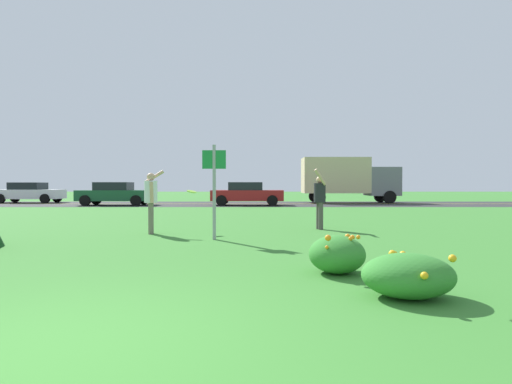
{
  "coord_description": "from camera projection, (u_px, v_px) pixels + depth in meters",
  "views": [
    {
      "loc": [
        1.67,
        -3.13,
        1.32
      ],
      "look_at": [
        1.67,
        7.86,
        1.12
      ],
      "focal_mm": 29.42,
      "sensor_mm": 36.0,
      "label": 1
    }
  ],
  "objects": [
    {
      "name": "daylily_clump_front_left",
      "position": [
        408.0,
        275.0,
        4.86
      ],
      "size": [
        1.07,
        1.03,
        0.56
      ],
      "color": "#337F2D",
      "rests_on": "ground"
    },
    {
      "name": "car_red_center_right",
      "position": [
        247.0,
        194.0,
        26.4
      ],
      "size": [
        4.5,
        2.0,
        1.45
      ],
      "color": "maroon",
      "rests_on": "ground"
    },
    {
      "name": "box_truck_gray",
      "position": [
        347.0,
        178.0,
        29.85
      ],
      "size": [
        6.7,
        2.46,
        3.2
      ],
      "color": "slate",
      "rests_on": "ground"
    },
    {
      "name": "ground_plane",
      "position": [
        211.0,
        220.0,
        15.65
      ],
      "size": [
        120.0,
        120.0,
        0.0
      ],
      "primitive_type": "plane",
      "color": "#387A2D"
    },
    {
      "name": "sign_post_near_path",
      "position": [
        214.0,
        182.0,
        9.96
      ],
      "size": [
        0.56,
        0.1,
        2.26
      ],
      "color": "#93969B",
      "rests_on": "ground"
    },
    {
      "name": "person_catcher_dark_shirt",
      "position": [
        319.0,
        197.0,
        12.25
      ],
      "size": [
        0.39,
        0.54,
        1.77
      ],
      "color": "#232328",
      "rests_on": "ground"
    },
    {
      "name": "daylily_clump_front_right",
      "position": [
        337.0,
        254.0,
        6.2
      ],
      "size": [
        0.83,
        0.88,
        0.61
      ],
      "color": "#337F2D",
      "rests_on": "ground"
    },
    {
      "name": "highway_center_stripe",
      "position": [
        231.0,
        204.0,
        28.14
      ],
      "size": [
        120.0,
        0.16,
        0.0
      ],
      "primitive_type": "cube",
      "color": "yellow",
      "rests_on": "ground"
    },
    {
      "name": "person_thrower_white_shirt",
      "position": [
        151.0,
        197.0,
        11.14
      ],
      "size": [
        0.52,
        0.56,
        1.71
      ],
      "color": "silver",
      "rests_on": "ground"
    },
    {
      "name": "highway_strip",
      "position": [
        231.0,
        204.0,
        28.14
      ],
      "size": [
        120.0,
        7.7,
        0.01
      ],
      "primitive_type": "cube",
      "color": "#2D2D30",
      "rests_on": "ground"
    },
    {
      "name": "car_white_leftmost",
      "position": [
        29.0,
        192.0,
        29.85
      ],
      "size": [
        4.5,
        2.0,
        1.45
      ],
      "color": "silver",
      "rests_on": "ground"
    },
    {
      "name": "frisbee_lime",
      "position": [
        191.0,
        192.0,
        11.6
      ],
      "size": [
        0.28,
        0.27,
        0.11
      ],
      "color": "#8CD133"
    },
    {
      "name": "car_dark_green_center_left",
      "position": [
        115.0,
        194.0,
        26.39
      ],
      "size": [
        4.5,
        2.0,
        1.45
      ],
      "color": "#194C2D",
      "rests_on": "ground"
    }
  ]
}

